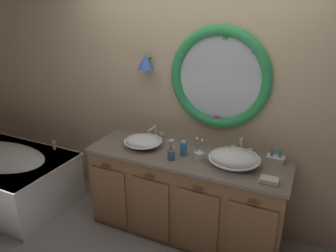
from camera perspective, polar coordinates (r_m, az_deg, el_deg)
The scene contains 13 objects.
ground_plane at distance 3.32m, azimuth -0.31°, elevation -19.87°, with size 14.00×14.00×0.00m, color gray.
back_wall_assembly at distance 3.16m, azimuth 4.59°, elevation 5.26°, with size 6.40×0.26×2.60m.
vanity_counter at distance 3.21m, azimuth 3.21°, elevation -11.98°, with size 1.90×0.66×0.86m.
bathtub at distance 4.19m, azimuth -27.53°, elevation -7.51°, with size 1.61×0.97×0.67m.
sink_basin_left at distance 3.13m, azimuth -4.51°, elevation -2.75°, with size 0.38×0.38×0.12m.
sink_basin_right at distance 2.82m, azimuth 11.81°, elevation -5.72°, with size 0.45×0.45×0.14m.
faucet_set_left at distance 3.34m, azimuth -2.36°, elevation -1.22°, with size 0.20×0.15×0.14m.
faucet_set_right at distance 3.05m, azimuth 13.00°, elevation -3.83°, with size 0.21×0.12×0.17m.
toothbrush_holder_left at distance 2.88m, azimuth 0.58°, elevation -5.00°, with size 0.08×0.08×0.21m.
toothbrush_holder_right at distance 2.87m, azimuth 5.59°, elevation -5.32°, with size 0.09×0.09×0.22m.
soap_dispenser at distance 2.95m, azimuth 2.79°, elevation -4.08°, with size 0.07×0.07×0.15m.
folded_hand_towel at distance 2.66m, azimuth 17.72°, elevation -9.31°, with size 0.15×0.10×0.04m.
toiletry_basket at distance 3.00m, azimuth 18.70°, elevation -5.59°, with size 0.15×0.10×0.12m.
Camera 1 is at (1.10, -2.26, 2.18)m, focal length 33.96 mm.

